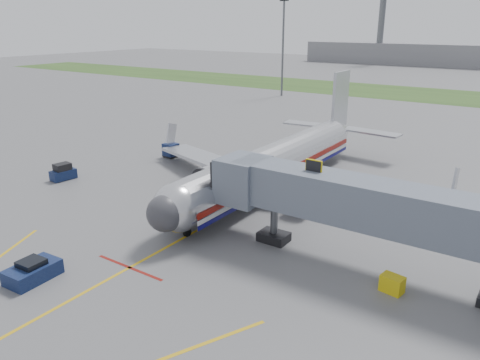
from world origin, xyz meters
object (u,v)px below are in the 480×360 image
Objects in this scene: airliner at (274,163)px; baggage_tug at (63,173)px; pushback_tug at (33,271)px; belt_loader at (180,214)px; ramp_worker at (204,195)px.

airliner is 22.20m from baggage_tug.
pushback_tug is (-4.00, -23.78, -2.08)m from airliner.
airliner reaches higher than pushback_tug.
airliner is 7.99× the size of belt_loader.
belt_loader reaches higher than ramp_worker.
belt_loader is at bearing -124.89° from ramp_worker.
ramp_worker is at bearing 86.51° from pushback_tug.
airliner is 8.13m from ramp_worker.
baggage_tug is 0.59× the size of belt_loader.
pushback_tug is at bearing -41.11° from baggage_tug.
airliner is 11.67m from belt_loader.
ramp_worker is (16.69, 2.72, 0.18)m from baggage_tug.
pushback_tug is at bearing -99.56° from airliner.
pushback_tug is 0.75× the size of belt_loader.
baggage_tug is at bearing 146.71° from ramp_worker.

